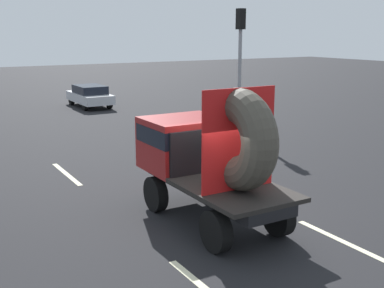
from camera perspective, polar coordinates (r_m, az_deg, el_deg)
name	(u,v)px	position (r m, az deg, el deg)	size (l,w,h in m)	color
ground_plane	(237,228)	(11.91, 5.19, -9.70)	(120.00, 120.00, 0.00)	black
flatbed_truck	(207,152)	(11.95, 1.73, -0.93)	(2.02, 4.56, 3.40)	black
distant_sedan	(90,95)	(31.18, -11.76, 5.55)	(1.76, 4.10, 1.34)	black
traffic_light	(240,53)	(22.53, 5.60, 10.50)	(0.42, 0.36, 5.56)	gray
lane_dash_left_near	(200,285)	(9.45, 0.96, -15.98)	(2.18, 0.16, 0.01)	beige
lane_dash_left_far	(67,174)	(16.70, -14.35, -3.37)	(2.91, 0.16, 0.01)	beige
lane_dash_right_near	(342,241)	(11.68, 16.99, -10.69)	(2.68, 0.16, 0.01)	beige
lane_dash_right_far	(167,159)	(18.09, -2.97, -1.72)	(2.45, 0.16, 0.01)	beige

